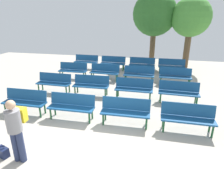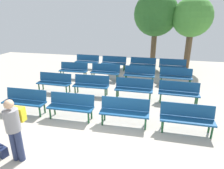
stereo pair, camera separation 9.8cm
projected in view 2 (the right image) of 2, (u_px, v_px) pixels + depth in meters
ground_plane at (81, 150)px, 5.23m from camera, size 24.00×24.00×0.00m
bench_r0_c0 at (25, 100)px, 7.10m from camera, size 1.61×0.51×0.87m
bench_r0_c1 at (71, 105)px, 6.71m from camera, size 1.61×0.50×0.87m
bench_r0_c2 at (125, 110)px, 6.34m from camera, size 1.61×0.52×0.87m
bench_r0_c3 at (187, 117)px, 5.92m from camera, size 1.60×0.48×0.87m
bench_r1_c0 at (54, 81)px, 9.05m from camera, size 1.61×0.51×0.87m
bench_r1_c1 at (91, 84)px, 8.72m from camera, size 1.61×0.52×0.87m
bench_r1_c2 at (134, 88)px, 8.28m from camera, size 1.60×0.49×0.87m
bench_r1_c3 at (179, 91)px, 7.88m from camera, size 1.61×0.53×0.87m
bench_r2_c0 at (74, 69)px, 11.03m from camera, size 1.61×0.52×0.87m
bench_r2_c1 at (105, 71)px, 10.68m from camera, size 1.62×0.53×0.87m
bench_r2_c2 at (139, 74)px, 10.23m from camera, size 1.61×0.52×0.87m
bench_r2_c3 at (176, 76)px, 9.89m from camera, size 1.61×0.50×0.87m
bench_r3_c0 at (87, 61)px, 13.08m from camera, size 1.61×0.53×0.87m
bench_r3_c1 at (114, 62)px, 12.65m from camera, size 1.61×0.50×0.87m
bench_r3_c2 at (143, 64)px, 12.26m from camera, size 1.61×0.52×0.87m
bench_r3_c3 at (173, 65)px, 11.85m from camera, size 1.60×0.49×0.87m
tree_0 at (192, 18)px, 12.25m from camera, size 2.49×2.49×4.53m
tree_1 at (156, 14)px, 13.19m from camera, size 2.99×2.99×4.97m
visitor_with_backpack at (14, 127)px, 4.62m from camera, size 0.34×0.52×1.65m
handbag at (2, 151)px, 4.99m from camera, size 0.36×0.27×0.29m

